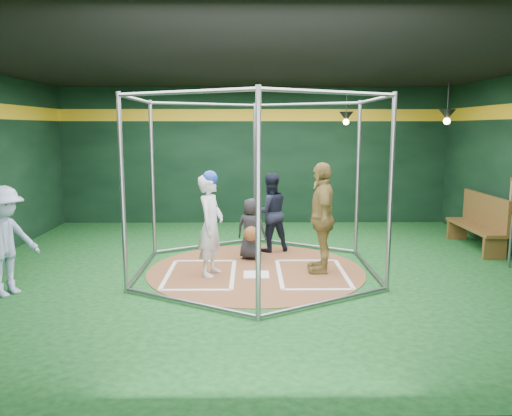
{
  "coord_description": "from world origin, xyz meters",
  "views": [
    {
      "loc": [
        -0.1,
        -8.48,
        2.49
      ],
      "look_at": [
        0.0,
        0.1,
        1.1
      ],
      "focal_mm": 35.0,
      "sensor_mm": 36.0,
      "label": 1
    }
  ],
  "objects_px": {
    "batter_figure": "(211,224)",
    "umpire": "(270,212)",
    "dugout_bench": "(480,221)",
    "visitor_leopard": "(322,218)"
  },
  "relations": [
    {
      "from": "batter_figure",
      "to": "umpire",
      "type": "height_order",
      "value": "batter_figure"
    },
    {
      "from": "batter_figure",
      "to": "dugout_bench",
      "type": "relative_size",
      "value": 0.91
    },
    {
      "from": "dugout_bench",
      "to": "batter_figure",
      "type": "bearing_deg",
      "value": -161.16
    },
    {
      "from": "batter_figure",
      "to": "umpire",
      "type": "xyz_separation_m",
      "value": [
        1.06,
        1.66,
        -0.09
      ]
    },
    {
      "from": "batter_figure",
      "to": "umpire",
      "type": "relative_size",
      "value": 1.12
    },
    {
      "from": "batter_figure",
      "to": "dugout_bench",
      "type": "height_order",
      "value": "batter_figure"
    },
    {
      "from": "umpire",
      "to": "dugout_bench",
      "type": "xyz_separation_m",
      "value": [
        4.34,
        0.18,
        -0.22
      ]
    },
    {
      "from": "batter_figure",
      "to": "visitor_leopard",
      "type": "distance_m",
      "value": 1.9
    },
    {
      "from": "umpire",
      "to": "dugout_bench",
      "type": "height_order",
      "value": "umpire"
    },
    {
      "from": "batter_figure",
      "to": "dugout_bench",
      "type": "bearing_deg",
      "value": 18.84
    }
  ]
}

